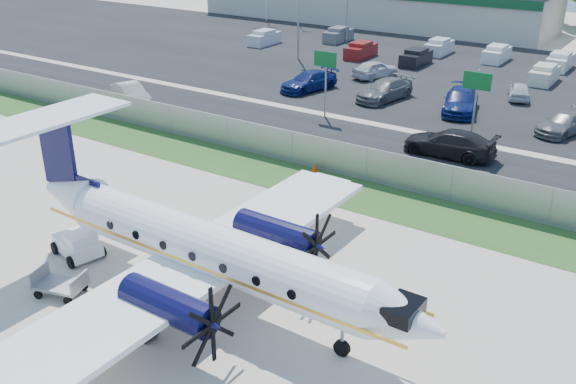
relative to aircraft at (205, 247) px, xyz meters
The scene contains 24 objects.
ground 2.39m from the aircraft, 146.36° to the left, with size 170.00×170.00×0.00m, color beige.
grass_verge 12.41m from the aircraft, 91.25° to the left, with size 170.00×4.00×0.02m, color #2D561E.
access_road 19.32m from the aircraft, 90.80° to the left, with size 170.00×8.00×0.02m, color black.
parking_lot 40.25m from the aircraft, 90.38° to the left, with size 170.00×32.00×0.02m, color black.
perimeter_fence 14.24m from the aircraft, 91.08° to the left, with size 120.00×0.06×1.99m.
building_west 66.73m from the aircraft, 111.33° to the left, with size 46.40×12.40×5.24m.
sign_left 24.55m from the aircraft, 109.70° to the left, with size 1.80×0.26×5.00m.
sign_mid 23.28m from the aircraft, 83.25° to the left, with size 1.80×0.26×5.00m.
light_pole_nw 43.32m from the aircraft, 117.96° to the left, with size 0.90×0.35×9.09m.
aircraft is the anchor object (origin of this frame).
pushback_tug 7.26m from the aircraft, behind, with size 2.59×2.15×1.25m.
baggage_cart_near 2.49m from the aircraft, behind, with size 2.09×1.64×0.96m.
baggage_cart_far 6.27m from the aircraft, 149.65° to the right, with size 2.23×1.68×1.04m.
cone_nose 7.34m from the aircraft, 19.43° to the left, with size 0.36×0.36×0.51m.
cone_starboard_wing 14.19m from the aircraft, 103.77° to the left, with size 0.41×0.41×0.58m.
road_car_west 28.88m from the aircraft, 142.02° to the left, with size 1.67×4.79×1.58m, color beige.
road_car_mid 20.82m from the aircraft, 83.80° to the left, with size 2.32×5.71×1.66m, color black.
parked_car_a 31.61m from the aircraft, 114.53° to the left, with size 2.21×5.43×1.58m, color navy.
parked_car_b 30.44m from the aircraft, 102.47° to the left, with size 2.29×5.64×1.64m, color #595B5E.
parked_car_c 29.95m from the aircraft, 90.73° to the left, with size 2.39×5.89×1.71m, color navy.
parked_car_d 29.98m from the aircraft, 75.95° to the left, with size 2.05×5.03×1.46m, color #595B5E.
parked_car_f 37.21m from the aircraft, 106.26° to the left, with size 1.84×4.58×1.56m, color silver.
parked_car_g 36.01m from the aircraft, 86.26° to the left, with size 1.60×3.98×1.36m, color silver.
far_parking_rows 45.24m from the aircraft, 90.34° to the left, with size 56.00×10.00×1.60m, color gray, non-canonical shape.
Camera 1 is at (14.85, -16.39, 14.47)m, focal length 40.00 mm.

